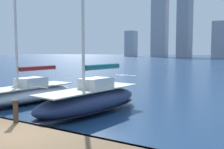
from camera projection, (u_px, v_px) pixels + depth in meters
The scene contains 4 objects.
dock_pier at pixel (15, 136), 8.83m from camera, with size 28.00×2.80×0.60m.
sailboat_teal at pixel (91, 99), 14.51m from camera, with size 2.94×7.89×10.84m.
sailboat_maroon at pixel (26, 93), 17.49m from camera, with size 2.88×8.16×12.49m.
mooring_post at pixel (16, 111), 10.27m from camera, with size 0.26×0.26×0.91m.
Camera 1 is at (-7.30, 5.52, 3.39)m, focal length 42.00 mm.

